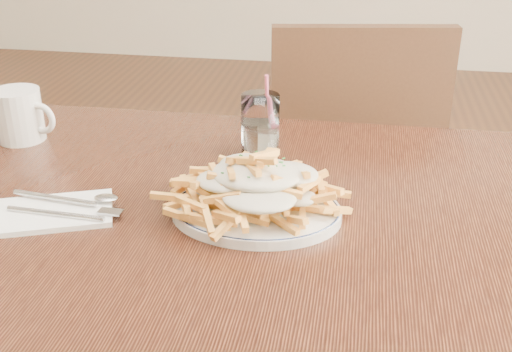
% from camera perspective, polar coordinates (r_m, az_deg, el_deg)
% --- Properties ---
extents(table, '(1.20, 0.80, 0.75)m').
position_cam_1_polar(table, '(1.10, -2.76, -5.93)').
color(table, black).
rests_on(table, ground).
extents(chair_far, '(0.49, 0.49, 0.92)m').
position_cam_1_polar(chair_far, '(1.73, 8.27, 0.83)').
color(chair_far, black).
rests_on(chair_far, ground).
extents(fries_plate, '(0.32, 0.30, 0.02)m').
position_cam_1_polar(fries_plate, '(1.01, 0.00, -3.10)').
color(fries_plate, white).
rests_on(fries_plate, table).
extents(loaded_fries, '(0.26, 0.21, 0.08)m').
position_cam_1_polar(loaded_fries, '(0.99, 0.00, -0.53)').
color(loaded_fries, gold).
rests_on(loaded_fries, fries_plate).
extents(napkin, '(0.21, 0.17, 0.01)m').
position_cam_1_polar(napkin, '(1.06, -17.50, -3.11)').
color(napkin, white).
rests_on(napkin, table).
extents(cutlery, '(0.21, 0.08, 0.01)m').
position_cam_1_polar(cutlery, '(1.06, -17.43, -2.59)').
color(cutlery, silver).
rests_on(cutlery, napkin).
extents(water_glass, '(0.07, 0.07, 0.16)m').
position_cam_1_polar(water_glass, '(1.21, 0.39, 4.24)').
color(water_glass, white).
rests_on(water_glass, table).
extents(coffee_mug, '(0.13, 0.09, 0.10)m').
position_cam_1_polar(coffee_mug, '(1.36, -20.24, 5.08)').
color(coffee_mug, white).
rests_on(coffee_mug, table).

